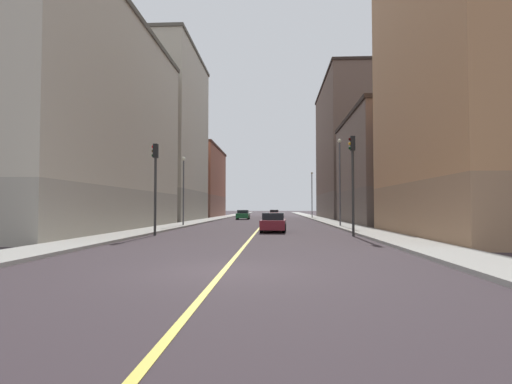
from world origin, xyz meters
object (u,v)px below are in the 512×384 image
traffic_light_left_near (353,172)px  street_lamp_right_near (183,183)px  building_right_distant (191,182)px  car_red (274,213)px  traffic_light_right_near (155,176)px  street_lamp_left_near (340,173)px  car_green (243,215)px  building_right_midblock (158,136)px  street_lamp_left_far (312,190)px  building_left_near (494,37)px  building_left_mid (399,169)px  building_right_corner (70,122)px  car_maroon (274,222)px  building_left_far (356,150)px

traffic_light_left_near → street_lamp_right_near: size_ratio=0.98×
building_right_distant → car_red: (15.59, 0.88, -5.81)m
traffic_light_right_near → street_lamp_left_near: bearing=40.4°
traffic_light_right_near → street_lamp_right_near: bearing=94.7°
traffic_light_left_near → car_green: 36.18m
building_right_midblock → car_green: building_right_midblock is taller
street_lamp_left_far → building_right_midblock: bearing=-151.2°
building_left_near → car_red: bearing=104.9°
building_left_near → building_left_mid: size_ratio=1.37×
traffic_light_left_near → car_green: bearing=105.7°
traffic_light_left_near → street_lamp_left_far: (1.02, 40.29, 0.59)m
street_lamp_left_far → car_red: street_lamp_left_far is taller
building_right_distant → street_lamp_left_far: bearing=-22.4°
building_right_corner → building_right_midblock: (-0.00, 23.26, 2.99)m
traffic_light_right_near → street_lamp_right_near: 12.08m
traffic_light_left_near → car_red: size_ratio=1.35×
building_left_mid → building_right_distant: bearing=133.3°
street_lamp_left_near → street_lamp_left_far: bearing=90.0°
car_maroon → traffic_light_right_near: bearing=-149.7°
street_lamp_left_near → street_lamp_left_far: (0.00, 28.80, -0.26)m
building_left_near → traffic_light_left_near: building_left_near is taller
building_left_near → traffic_light_left_near: 11.56m
car_green → building_right_midblock: bearing=-150.0°
car_red → street_lamp_left_near: bearing=-80.9°
car_red → street_lamp_left_far: bearing=-57.9°
building_right_distant → street_lamp_right_near: 38.04m
building_right_midblock → car_red: bearing=54.5°
building_left_far → building_right_midblock: (-29.12, -13.21, 0.26)m
building_left_mid → car_red: building_left_mid is taller
building_right_corner → street_lamp_left_near: bearing=16.5°
traffic_light_right_near → street_lamp_right_near: size_ratio=0.92×
car_maroon → building_right_distant: bearing=109.4°
building_right_corner → building_right_distant: bearing=90.0°
traffic_light_left_near → building_left_far: bearing=78.6°
car_red → building_right_distant: bearing=-176.8°
building_right_distant → traffic_light_left_near: 53.55m
building_right_midblock → car_green: bearing=30.0°
building_left_mid → building_left_far: building_left_far is taller
car_red → car_maroon: 45.77m
building_right_midblock → street_lamp_left_far: (21.79, 11.98, -6.84)m
building_right_distant → car_red: size_ratio=4.30×
traffic_light_left_near → car_red: (-5.19, 50.17, -3.35)m
building_left_near → street_lamp_left_near: (-7.33, 12.29, -7.12)m
traffic_light_left_near → building_right_corner: bearing=166.3°
street_lamp_left_near → street_lamp_right_near: size_ratio=1.23×
building_left_near → car_maroon: building_left_near is taller
building_right_midblock → building_right_distant: building_right_midblock is taller
building_left_mid → building_left_far: (-0.00, 23.11, 5.33)m
building_left_mid → street_lamp_left_near: building_left_mid is taller
traffic_light_right_near → car_maroon: (7.52, 4.40, -3.11)m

